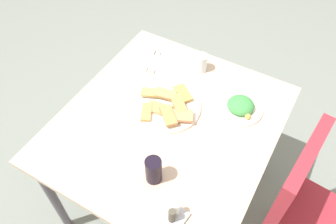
{
  "coord_description": "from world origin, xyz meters",
  "views": [
    {
      "loc": [
        0.83,
        0.48,
        1.96
      ],
      "look_at": [
        -0.03,
        -0.02,
        0.77
      ],
      "focal_mm": 36.42,
      "sensor_mm": 36.0,
      "label": 1
    }
  ],
  "objects": [
    {
      "name": "paper_napkin",
      "position": [
        -0.31,
        -0.27,
        0.74
      ],
      "size": [
        0.14,
        0.14,
        0.0
      ],
      "primitive_type": "cube",
      "rotation": [
        0.0,
        0.0,
        0.3
      ],
      "color": "white",
      "rests_on": "dining_table"
    },
    {
      "name": "pide_platter",
      "position": [
        -0.07,
        -0.04,
        0.75
      ],
      "size": [
        0.31,
        0.31,
        0.04
      ],
      "color": "white",
      "rests_on": "dining_table"
    },
    {
      "name": "ground_plane",
      "position": [
        0.0,
        0.0,
        0.0
      ],
      "size": [
        6.0,
        6.0,
        0.0
      ],
      "primitive_type": "plane",
      "color": "gray"
    },
    {
      "name": "drinking_glass",
      "position": [
        -0.39,
        -0.03,
        0.78
      ],
      "size": [
        0.06,
        0.06,
        0.09
      ],
      "primitive_type": "cylinder",
      "color": "silver",
      "rests_on": "dining_table"
    },
    {
      "name": "soda_can",
      "position": [
        0.28,
        0.1,
        0.8
      ],
      "size": [
        0.09,
        0.09,
        0.12
      ],
      "primitive_type": "cylinder",
      "rotation": [
        0.0,
        0.0,
        4.32
      ],
      "color": "black",
      "rests_on": "dining_table"
    },
    {
      "name": "condiment_caddy",
      "position": [
        0.38,
        0.24,
        0.76
      ],
      "size": [
        0.1,
        0.1,
        0.08
      ],
      "color": "#B2B2B7",
      "rests_on": "dining_table"
    },
    {
      "name": "spoon",
      "position": [
        -0.31,
        -0.25,
        0.74
      ],
      "size": [
        0.17,
        0.07,
        0.0
      ],
      "primitive_type": "cube",
      "rotation": [
        0.0,
        0.0,
        0.32
      ],
      "color": "silver",
      "rests_on": "paper_napkin"
    },
    {
      "name": "dining_table",
      "position": [
        0.0,
        0.0,
        0.66
      ],
      "size": [
        1.03,
        0.94,
        0.74
      ],
      "color": "beige",
      "rests_on": "ground_plane"
    },
    {
      "name": "salad_plate_greens",
      "position": [
        -0.23,
        0.26,
        0.76
      ],
      "size": [
        0.21,
        0.21,
        0.06
      ],
      "color": "white",
      "rests_on": "dining_table"
    },
    {
      "name": "fork",
      "position": [
        -0.31,
        -0.29,
        0.74
      ],
      "size": [
        0.17,
        0.06,
        0.0
      ],
      "primitive_type": "cube",
      "rotation": [
        0.0,
        0.0,
        0.25
      ],
      "color": "silver",
      "rests_on": "paper_napkin"
    },
    {
      "name": "dining_chair",
      "position": [
        -0.0,
        0.7,
        0.53
      ],
      "size": [
        0.46,
        0.47,
        0.93
      ],
      "color": "#A62934",
      "rests_on": "ground_plane"
    }
  ]
}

